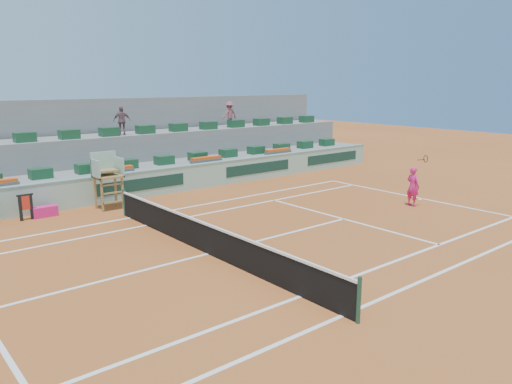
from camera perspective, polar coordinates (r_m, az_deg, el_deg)
ground at (r=15.77m, az=-5.51°, el=-7.06°), size 90.00×90.00×0.00m
seating_tier_lower at (r=24.94m, az=-19.44°, el=0.98°), size 36.00×4.00×1.20m
seating_tier_upper at (r=26.31m, az=-20.76°, el=2.99°), size 36.00×2.40×2.60m
stadium_back_wall at (r=27.71m, az=-21.99°, el=5.21°), size 36.00×0.40×4.40m
player_bag at (r=21.60m, az=-23.00°, el=-2.06°), size 0.94×0.42×0.42m
spectator_mid at (r=26.51m, az=-15.07°, el=7.87°), size 0.93×0.64×1.47m
spectator_right at (r=30.35m, az=-3.05°, el=8.85°), size 0.99×0.57×1.53m
court_lines at (r=15.76m, az=-5.51°, el=-7.04°), size 23.89×11.09×0.01m
tennis_net at (r=15.60m, az=-5.55°, el=-5.24°), size 0.10×11.97×1.10m
advertising_hoarding at (r=22.92m, az=-17.47°, el=0.24°), size 36.00×0.34×1.26m
umpire_chair at (r=21.83m, az=-16.68°, el=2.14°), size 1.10×0.90×2.40m
seat_row_lower at (r=23.97m, az=-18.83°, el=2.57°), size 32.90×0.60×0.44m
seat_row_upper at (r=25.56m, az=-20.58°, el=6.19°), size 32.90×0.60×0.44m
flower_planters at (r=22.75m, az=-21.61°, el=1.65°), size 26.80×0.36×0.28m
towel_rack at (r=21.26m, az=-24.82°, el=-1.35°), size 0.61×0.10×1.03m
tennis_player at (r=22.54m, az=17.50°, el=0.63°), size 0.47×0.89×2.28m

